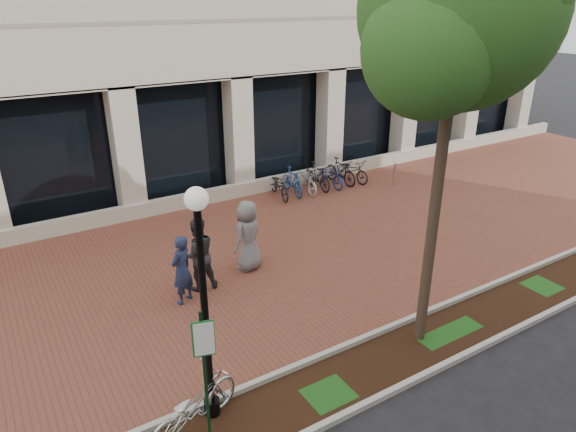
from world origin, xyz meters
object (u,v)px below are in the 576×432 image
pedestrian_mid (198,254)px  bike_rack_cluster (317,177)px  parking_sign (205,365)px  pedestrian_left (182,270)px  street_tree (458,23)px  locked_bicycle (193,406)px  lamppost (204,297)px  bollard (395,174)px  pedestrian_right (248,236)px

pedestrian_mid → bike_rack_cluster: pedestrian_mid is taller
parking_sign → pedestrian_left: 4.48m
pedestrian_left → street_tree: bearing=104.1°
locked_bicycle → bike_rack_cluster: size_ratio=0.46×
bike_rack_cluster → pedestrian_left: bearing=-142.7°
locked_bicycle → pedestrian_left: (1.29, 3.81, 0.36)m
lamppost → locked_bicycle: bearing=-156.0°
locked_bicycle → bike_rack_cluster: bearing=-65.2°
bollard → bike_rack_cluster: bike_rack_cluster is taller
bike_rack_cluster → parking_sign: bearing=-129.2°
pedestrian_right → bike_rack_cluster: size_ratio=0.46×
parking_sign → pedestrian_mid: 5.01m
bollard → pedestrian_left: bearing=-160.6°
parking_sign → pedestrian_mid: parking_sign is taller
parking_sign → bollard: size_ratio=2.71×
lamppost → pedestrian_right: size_ratio=2.20×
lamppost → pedestrian_mid: bearing=70.0°
lamppost → bike_rack_cluster: lamppost is taller
pedestrian_mid → locked_bicycle: bearing=72.4°
lamppost → pedestrian_left: lamppost is taller
pedestrian_right → bike_rack_cluster: pedestrian_right is taller
locked_bicycle → bollard: locked_bicycle is taller
street_tree → lamppost: bearing=176.2°
pedestrian_mid → pedestrian_right: bearing=-163.9°
pedestrian_mid → bike_rack_cluster: (6.58, 4.35, -0.47)m
pedestrian_mid → bollard: pedestrian_mid is taller
pedestrian_mid → pedestrian_left: bearing=41.1°
street_tree → bike_rack_cluster: 10.99m
pedestrian_right → bollard: 8.27m
lamppost → bollard: (10.75, 7.10, -1.90)m
street_tree → pedestrian_right: bearing=110.4°
pedestrian_left → bollard: size_ratio=1.83×
pedestrian_left → bollard: 10.44m
pedestrian_left → pedestrian_right: bearing=167.8°
parking_sign → lamppost: 1.02m
lamppost → bollard: bearing=33.4°
parking_sign → pedestrian_left: size_ratio=1.48×
locked_bicycle → bike_rack_cluster: locked_bicycle is taller
street_tree → bollard: street_tree is taller
lamppost → bollard: lamppost is taller
parking_sign → lamppost: (0.30, 0.61, 0.77)m
street_tree → bollard: bearing=50.7°
pedestrian_left → pedestrian_mid: pedestrian_mid is taller
pedestrian_mid → street_tree: bearing=132.9°
lamppost → street_tree: bearing=-3.8°
pedestrian_mid → pedestrian_right: pedestrian_right is taller
pedestrian_mid → bike_rack_cluster: size_ratio=0.45×
pedestrian_mid → lamppost: bearing=76.3°
pedestrian_mid → pedestrian_right: size_ratio=0.98×
pedestrian_left → bike_rack_cluster: 8.58m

